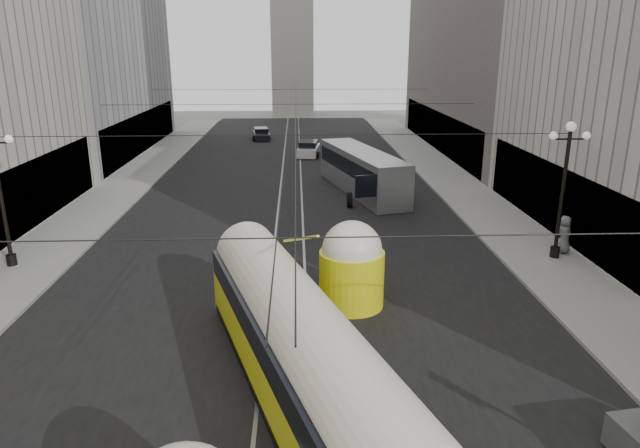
{
  "coord_description": "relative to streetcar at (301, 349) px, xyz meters",
  "views": [
    {
      "loc": [
        0.45,
        -6.85,
        9.66
      ],
      "look_at": [
        1.31,
        14.07,
        3.15
      ],
      "focal_mm": 32.0,
      "sensor_mm": 36.0,
      "label": 1
    }
  ],
  "objects": [
    {
      "name": "sidewalk_left",
      "position": [
        -12.5,
        28.88,
        -1.62
      ],
      "size": [
        4.0,
        72.0,
        0.15
      ],
      "primitive_type": "cube",
      "color": "gray",
      "rests_on": "ground"
    },
    {
      "name": "city_bus",
      "position": [
        4.42,
        24.39,
        -0.1
      ],
      "size": [
        5.19,
        11.84,
        2.91
      ],
      "color": "gray",
      "rests_on": "ground"
    },
    {
      "name": "sedan_dark_far",
      "position": [
        -3.92,
        48.6,
        -1.13
      ],
      "size": [
        2.17,
        4.15,
        1.25
      ],
      "color": "black",
      "rests_on": "ground"
    },
    {
      "name": "lamppost_right_mid",
      "position": [
        12.1,
        10.88,
        2.05
      ],
      "size": [
        1.86,
        0.44,
        6.37
      ],
      "color": "black",
      "rests_on": "sidewalk_right"
    },
    {
      "name": "sedan_white_far",
      "position": [
        1.05,
        38.56,
        -1.08
      ],
      "size": [
        2.31,
        4.49,
        1.36
      ],
      "color": "white",
      "rests_on": "ground"
    },
    {
      "name": "rail_right",
      "position": [
        0.25,
        25.38,
        -1.69
      ],
      "size": [
        0.12,
        85.0,
        0.04
      ],
      "primitive_type": "cube",
      "color": "gray",
      "rests_on": "ground"
    },
    {
      "name": "streetcar",
      "position": [
        0.0,
        0.0,
        0.0
      ],
      "size": [
        6.52,
        15.2,
        3.47
      ],
      "color": "yellow",
      "rests_on": "ground"
    },
    {
      "name": "sidewalk_right",
      "position": [
        11.5,
        28.88,
        -1.62
      ],
      "size": [
        4.0,
        72.0,
        0.15
      ],
      "primitive_type": "cube",
      "color": "gray",
      "rests_on": "ground"
    },
    {
      "name": "rail_left",
      "position": [
        -1.25,
        25.38,
        -1.69
      ],
      "size": [
        0.12,
        85.0,
        0.04
      ],
      "primitive_type": "cube",
      "color": "gray",
      "rests_on": "ground"
    },
    {
      "name": "pedestrian_sidewalk_right",
      "position": [
        12.73,
        11.44,
        -0.62
      ],
      "size": [
        1.04,
        0.85,
        1.85
      ],
      "primitive_type": "imported",
      "rotation": [
        0.0,
        0.0,
        3.53
      ],
      "color": "slate",
      "rests_on": "sidewalk_right"
    },
    {
      "name": "road",
      "position": [
        -0.5,
        25.38,
        -1.69
      ],
      "size": [
        20.0,
        85.0,
        0.02
      ],
      "primitive_type": "cube",
      "color": "black",
      "rests_on": "ground"
    },
    {
      "name": "distant_tower",
      "position": [
        -0.5,
        72.88,
        13.27
      ],
      "size": [
        6.0,
        6.0,
        31.36
      ],
      "color": "#B2AFA8",
      "rests_on": "ground"
    },
    {
      "name": "catenary",
      "position": [
        -0.38,
        24.37,
        4.19
      ],
      "size": [
        25.0,
        72.0,
        0.23
      ],
      "color": "black",
      "rests_on": "ground"
    }
  ]
}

